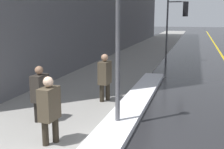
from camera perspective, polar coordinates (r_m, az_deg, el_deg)
sidewalk_slab at (r=19.90m, az=4.65°, el=3.45°), size 4.00×80.00×0.01m
snow_bank_curb at (r=9.17m, az=4.51°, el=-5.85°), size 0.88×9.39×0.16m
lamp_post at (r=6.98m, az=1.22°, el=11.32°), size 0.28×0.28×4.63m
traffic_light_near at (r=18.37m, az=13.30°, el=11.31°), size 1.31×0.33×3.90m
pedestrian_nearside at (r=6.38m, az=-12.61°, el=-6.53°), size 0.33×0.53×1.56m
pedestrian_in_glasses at (r=7.84m, az=-14.39°, el=-3.28°), size 0.33×0.52×1.55m
pedestrian_trailing at (r=9.43m, az=-1.45°, el=-0.17°), size 0.34×0.75×1.62m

